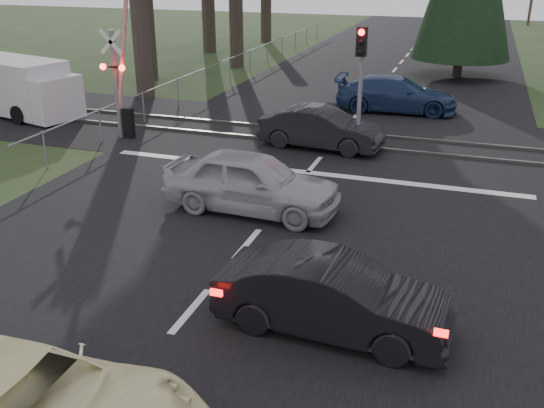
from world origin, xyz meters
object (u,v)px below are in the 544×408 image
at_px(dark_hatchback, 333,297).
at_px(silver_car, 252,182).
at_px(crossing_signal, 121,81).
at_px(dark_car_far, 321,128).
at_px(blue_sedan, 396,94).
at_px(traffic_signal_center, 361,69).
at_px(white_van, 18,87).

distance_m(dark_hatchback, silver_car, 5.68).
relative_size(crossing_signal, silver_car, 1.52).
distance_m(silver_car, dark_car_far, 5.91).
xyz_separation_m(silver_car, dark_car_far, (0.33, 5.90, -0.09)).
xyz_separation_m(dark_hatchback, dark_car_far, (-2.91, 10.57, 0.02)).
bearing_deg(silver_car, dark_hatchback, -142.31).
height_order(crossing_signal, silver_car, crossing_signal).
bearing_deg(dark_hatchback, blue_sedan, 6.67).
relative_size(crossing_signal, dark_hatchback, 1.70).
bearing_deg(traffic_signal_center, crossing_signal, -173.85).
distance_m(crossing_signal, white_van, 6.22).
bearing_deg(white_van, blue_sedan, 35.55).
bearing_deg(dark_car_far, silver_car, -177.80).
distance_m(traffic_signal_center, dark_car_far, 2.46).
bearing_deg(blue_sedan, white_van, 107.49).
relative_size(silver_car, dark_car_far, 1.09).
xyz_separation_m(crossing_signal, dark_car_far, (7.02, 1.02, -1.36)).
relative_size(blue_sedan, dark_car_far, 1.20).
xyz_separation_m(silver_car, white_van, (-12.62, 6.50, 0.37)).
xyz_separation_m(traffic_signal_center, white_van, (-14.21, 0.73, -1.66)).
xyz_separation_m(traffic_signal_center, dark_hatchback, (1.65, -10.43, -2.13)).
distance_m(dark_car_far, white_van, 12.97).
distance_m(blue_sedan, white_van, 15.65).
bearing_deg(dark_hatchback, crossing_signal, 48.59).
distance_m(crossing_signal, blue_sedan, 11.35).
bearing_deg(silver_car, white_van, 65.65).
relative_size(traffic_signal_center, dark_hatchback, 1.00).
bearing_deg(white_van, traffic_signal_center, 11.84).
relative_size(traffic_signal_center, blue_sedan, 0.81).
xyz_separation_m(crossing_signal, silver_car, (6.69, -4.88, -1.27)).
bearing_deg(crossing_signal, silver_car, -36.12).
relative_size(crossing_signal, dark_car_far, 1.65).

